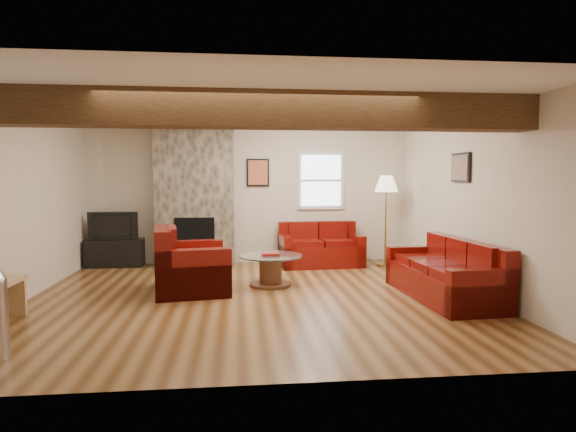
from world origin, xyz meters
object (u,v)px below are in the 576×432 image
coffee_table (271,270)px  tv_cabinet (115,253)px  loveseat (321,244)px  floor_lamp (386,189)px  sofa_three (443,269)px  armchair_red (191,259)px  television (114,225)px

coffee_table → tv_cabinet: 3.27m
loveseat → floor_lamp: size_ratio=0.90×
sofa_three → tv_cabinet: 5.68m
armchair_red → television: size_ratio=1.30×
armchair_red → floor_lamp: bearing=-72.5°
armchair_red → floor_lamp: size_ratio=0.68×
tv_cabinet → floor_lamp: floor_lamp is taller
coffee_table → tv_cabinet: (-2.69, 1.86, 0.02)m
coffee_table → floor_lamp: size_ratio=0.57×
floor_lamp → sofa_three: bearing=-89.0°
loveseat → armchair_red: armchair_red is taller
tv_cabinet → armchair_red: bearing=-53.3°
sofa_three → armchair_red: size_ratio=1.78×
tv_cabinet → floor_lamp: (4.89, -0.45, 1.16)m
floor_lamp → tv_cabinet: bearing=174.8°
sofa_three → floor_lamp: (-0.04, 2.37, 1.02)m
armchair_red → tv_cabinet: size_ratio=1.13×
loveseat → coffee_table: (-1.03, -1.56, -0.16)m
coffee_table → tv_cabinet: tv_cabinet is taller
sofa_three → coffee_table: sofa_three is taller
tv_cabinet → television: 0.50m
television → floor_lamp: size_ratio=0.53×
tv_cabinet → coffee_table: bearing=-34.6°
armchair_red → television: television is taller
loveseat → coffee_table: 1.87m
loveseat → coffee_table: size_ratio=1.57×
armchair_red → coffee_table: 1.18m
loveseat → floor_lamp: 1.56m
loveseat → floor_lamp: bearing=-9.9°
sofa_three → coffee_table: (-2.24, 0.96, -0.16)m
armchair_red → coffee_table: armchair_red is taller
armchair_red → tv_cabinet: bearing=28.0°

